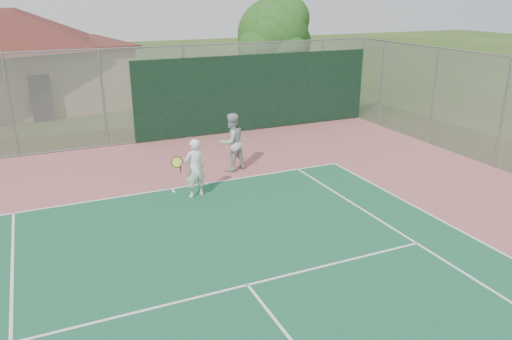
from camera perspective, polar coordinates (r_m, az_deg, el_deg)
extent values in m
cylinder|color=gray|center=(18.55, -26.29, 6.50)|extent=(0.08, 0.08, 3.50)
cylinder|color=gray|center=(18.67, -17.06, 7.73)|extent=(0.08, 0.08, 3.50)
cylinder|color=gray|center=(19.26, -8.12, 8.72)|extent=(0.08, 0.08, 3.50)
cylinder|color=gray|center=(20.28, 0.13, 9.45)|extent=(0.08, 0.08, 3.50)
cylinder|color=gray|center=(21.67, 7.48, 9.93)|extent=(0.08, 0.08, 3.50)
cylinder|color=gray|center=(22.78, 11.85, 10.15)|extent=(0.08, 0.08, 3.50)
cylinder|color=gray|center=(18.57, -14.47, 13.38)|extent=(20.00, 0.05, 0.05)
cylinder|color=gray|center=(19.20, -13.62, 3.11)|extent=(20.00, 0.05, 0.05)
cube|color=#999EA0|center=(18.81, -14.02, 8.09)|extent=(20.00, 0.02, 3.50)
cube|color=black|center=(20.27, 0.19, 8.87)|extent=(10.00, 0.04, 3.00)
cylinder|color=gray|center=(21.60, 14.19, 9.48)|extent=(0.08, 0.08, 3.50)
cylinder|color=gray|center=(19.37, 19.65, 7.85)|extent=(0.08, 0.08, 3.50)
cylinder|color=gray|center=(17.38, 26.38, 5.74)|extent=(0.08, 0.08, 3.50)
cube|color=#999EA0|center=(19.37, 19.65, 7.85)|extent=(0.02, 9.00, 3.50)
cube|color=black|center=(23.62, -23.29, 7.50)|extent=(0.87, 0.06, 2.03)
cylinder|color=#382614|center=(23.18, 1.88, 9.79)|extent=(0.36, 0.36, 2.77)
sphere|color=#1E4B17|center=(22.91, 1.94, 15.17)|extent=(3.17, 3.17, 3.17)
sphere|color=#1E4B17|center=(23.61, 3.61, 14.30)|extent=(2.18, 2.18, 2.18)
sphere|color=#1E4B17|center=(22.26, 0.51, 13.77)|extent=(1.98, 1.98, 1.98)
sphere|color=#1E4B17|center=(22.26, 3.43, 13.48)|extent=(1.78, 1.78, 1.78)
sphere|color=#1E4B17|center=(23.52, 0.39, 14.80)|extent=(1.98, 1.98, 1.98)
sphere|color=#1E4B17|center=(22.96, 3.58, 16.88)|extent=(1.98, 1.98, 1.98)
imported|color=white|center=(13.58, -7.00, 0.14)|extent=(0.65, 0.49, 1.63)
imported|color=#B0B3B6|center=(15.54, -2.79, 3.13)|extent=(1.05, 0.92, 1.82)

